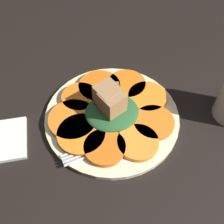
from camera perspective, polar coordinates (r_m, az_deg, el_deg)
table_slab at (r=58.43cm, az=0.00°, el=-1.85°), size 120.00×120.00×2.00cm
plate at (r=57.20cm, az=0.00°, el=-0.96°), size 27.23×27.23×1.05cm
carrot_slice_0 at (r=52.76cm, az=5.28°, el=-6.18°), size 7.85×7.85×0.99cm
carrot_slice_1 at (r=55.65cm, az=8.48°, el=-2.10°), size 8.10×8.10×0.99cm
carrot_slice_2 at (r=59.55cm, az=7.18°, el=3.06°), size 8.13×8.13×0.99cm
carrot_slice_3 at (r=61.58cm, az=3.00°, el=5.65°), size 8.23×8.23×0.99cm
carrot_slice_4 at (r=61.13cm, az=-2.57°, el=5.22°), size 9.06×9.06×0.99cm
carrot_slice_5 at (r=59.40cm, az=-6.55°, el=2.99°), size 7.70×7.70×0.99cm
carrot_slice_6 at (r=56.18cm, az=-7.99°, el=-1.27°), size 9.73×9.73×0.99cm
carrot_slice_7 at (r=53.82cm, az=-6.28°, el=-4.51°), size 9.27×9.27×0.99cm
carrot_slice_8 at (r=52.03cm, az=-1.49°, el=-7.18°), size 7.81×7.81×0.99cm
center_pile at (r=55.09cm, az=-0.27°, el=1.45°), size 10.80×9.72×6.30cm
fork at (r=52.80cm, az=-0.62°, el=-6.36°), size 19.22×6.10×0.40cm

